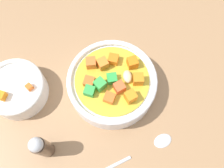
# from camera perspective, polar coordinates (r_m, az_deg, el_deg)

# --- Properties ---
(ground_plane) EXTENTS (1.40, 1.40, 0.02)m
(ground_plane) POSITION_cam_1_polar(r_m,az_deg,el_deg) (0.50, 0.00, -1.48)
(ground_plane) COLOR #9E754F
(soup_bowl_main) EXTENTS (0.17, 0.17, 0.07)m
(soup_bowl_main) POSITION_cam_1_polar(r_m,az_deg,el_deg) (0.46, 0.01, 0.12)
(soup_bowl_main) COLOR white
(soup_bowl_main) RESTS_ON ground_plane
(spoon) EXTENTS (0.21, 0.08, 0.01)m
(spoon) POSITION_cam_1_polar(r_m,az_deg,el_deg) (0.46, 6.06, -15.91)
(spoon) COLOR silver
(spoon) RESTS_ON ground_plane
(side_bowl_small) EXTENTS (0.11, 0.11, 0.05)m
(side_bowl_small) POSITION_cam_1_polar(r_m,az_deg,el_deg) (0.50, -21.51, -1.16)
(side_bowl_small) COLOR white
(side_bowl_small) RESTS_ON ground_plane
(pepper_shaker) EXTENTS (0.03, 0.03, 0.09)m
(pepper_shaker) POSITION_cam_1_polar(r_m,az_deg,el_deg) (0.43, -16.23, -14.06)
(pepper_shaker) COLOR #4C3828
(pepper_shaker) RESTS_ON ground_plane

